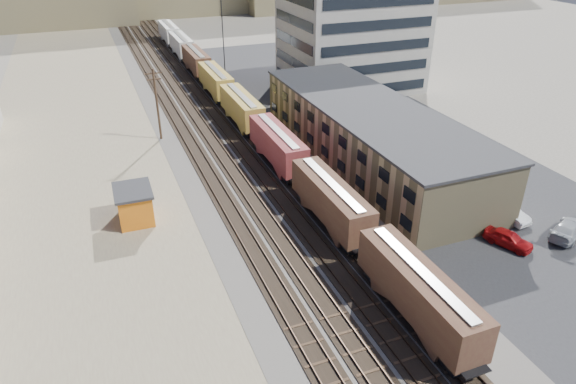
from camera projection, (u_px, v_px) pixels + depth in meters
name	position (u px, v px, depth m)	size (l,w,h in m)	color
ground	(356.00, 311.00, 41.01)	(300.00, 300.00, 0.00)	#6B6356
ballast_bed	(207.00, 113.00, 81.92)	(18.00, 200.00, 0.06)	#4C4742
dirt_yard	(76.00, 157.00, 67.26)	(24.00, 180.00, 0.03)	#7F6E57
asphalt_lot	(375.00, 127.00, 76.78)	(26.00, 120.00, 0.04)	#232326
rail_tracks	(203.00, 113.00, 81.70)	(11.40, 200.00, 0.24)	black
freight_train	(228.00, 93.00, 82.39)	(3.00, 119.74, 4.46)	black
warehouse	(368.00, 134.00, 64.60)	(12.40, 40.40, 7.25)	tan
office_tower	(351.00, 35.00, 90.66)	(22.60, 18.60, 18.45)	#9E998E
utility_pole_north	(157.00, 103.00, 70.12)	(2.20, 0.32, 10.00)	#382619
radio_mast	(223.00, 40.00, 87.74)	(1.20, 0.16, 18.00)	black
maintenance_shed	(135.00, 204.00, 52.46)	(3.85, 4.93, 3.56)	orange
parked_car_red	(508.00, 239.00, 48.72)	(1.83, 4.55, 1.55)	#A80F11
parked_car_white	(507.00, 212.00, 53.10)	(1.73, 4.97, 1.64)	silver
parked_car_silver	(569.00, 229.00, 50.13)	(2.35, 5.77, 1.67)	#A2A5A9
parked_car_blue	(352.00, 86.00, 92.18)	(2.76, 5.99, 1.66)	navy
parked_car_far	(365.00, 81.00, 95.47)	(1.96, 4.87, 1.66)	silver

